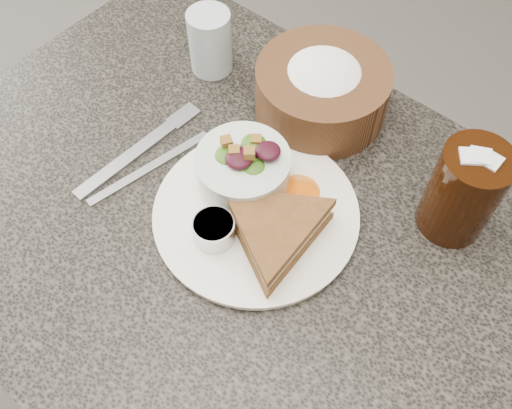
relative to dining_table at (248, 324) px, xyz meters
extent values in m
plane|color=#4A4845|center=(0.00, 0.00, -0.38)|extent=(6.00, 6.00, 0.00)
cube|color=black|center=(0.00, 0.00, 0.00)|extent=(1.00, 0.70, 0.75)
cylinder|color=white|center=(0.01, 0.02, 0.38)|extent=(0.28, 0.28, 0.01)
cylinder|color=#B3B4B7|center=(-0.01, -0.05, 0.40)|extent=(0.07, 0.07, 0.03)
cone|color=orange|center=(0.03, 0.08, 0.40)|extent=(0.07, 0.07, 0.03)
cube|color=#9EA1AA|center=(-0.20, -0.02, 0.38)|extent=(0.03, 0.21, 0.01)
cube|color=gray|center=(-0.17, -0.02, 0.38)|extent=(0.05, 0.20, 0.00)
cylinder|color=#ABBBC4|center=(-0.24, 0.20, 0.43)|extent=(0.07, 0.07, 0.10)
camera|label=1|loc=(0.27, -0.30, 1.04)|focal=40.00mm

